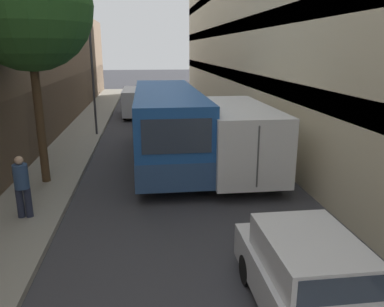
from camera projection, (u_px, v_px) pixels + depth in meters
name	position (u px, v px, depth m)	size (l,w,h in m)	color
ground_plane	(175.00, 166.00, 15.33)	(150.00, 150.00, 0.00)	#38383D
sidewalk_left	(57.00, 169.00, 14.75)	(2.21, 60.00, 0.16)	gray
building_right_apartment	(311.00, 6.00, 14.30)	(2.40, 60.00, 12.49)	beige
car_hatchback	(310.00, 280.00, 6.48)	(1.75, 3.94, 1.55)	silver
bus	(167.00, 124.00, 15.77)	(2.56, 9.88, 3.02)	#1E519E
box_truck	(230.00, 132.00, 14.82)	(2.43, 8.05, 2.65)	silver
panel_van	(137.00, 101.00, 26.58)	(1.90, 4.78, 1.92)	#BCBCC1
pedestrian	(22.00, 185.00, 10.10)	(0.41, 0.39, 1.74)	#23283D
street_lamp	(90.00, 43.00, 19.14)	(0.36, 0.80, 6.93)	#38383D
street_tree_left	(27.00, 6.00, 11.60)	(4.06, 4.06, 7.81)	#4C3823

